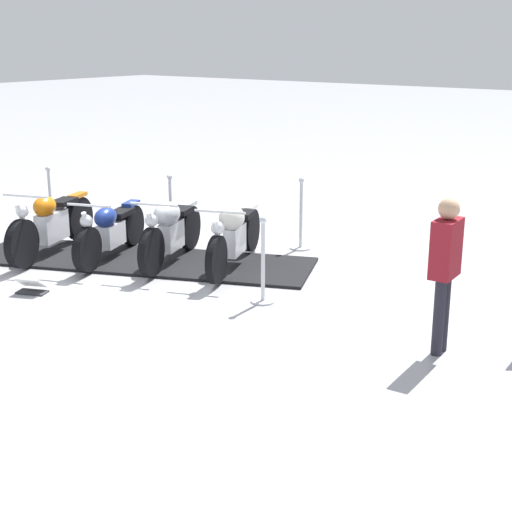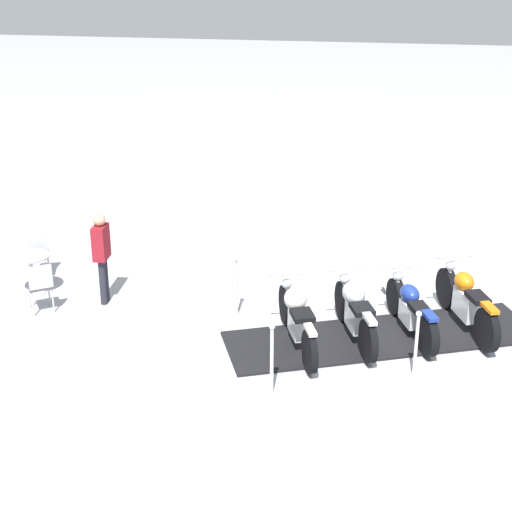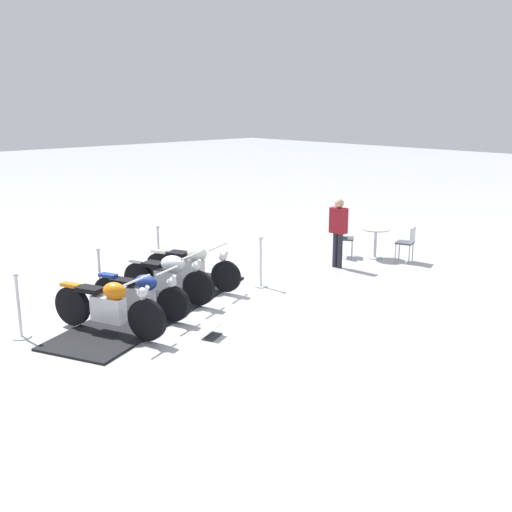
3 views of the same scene
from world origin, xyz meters
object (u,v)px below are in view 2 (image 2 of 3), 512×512
motorcycle_navy (411,309)px  cafe_table (31,265)px  stanchion_left_rear (272,373)px  cafe_chair_near_table (37,251)px  stanchion_left_mid (415,355)px  cafe_chair_across_table (40,284)px  info_placard (393,288)px  bystander_person (101,250)px  motorcycle_cream (296,316)px  stanchion_right_rear (236,296)px  motorcycle_chrome (355,310)px  motorcycle_copper (466,301)px

motorcycle_navy → cafe_table: size_ratio=2.62×
stanchion_left_rear → cafe_chair_near_table: size_ratio=1.29×
stanchion_left_mid → cafe_chair_across_table: bearing=-9.7°
info_placard → bystander_person: size_ratio=0.26×
stanchion_left_rear → cafe_chair_near_table: 6.10m
motorcycle_cream → cafe_chair_across_table: motorcycle_cream is taller
stanchion_right_rear → cafe_table: bearing=-3.4°
motorcycle_navy → stanchion_right_rear: (2.92, -0.13, -0.08)m
motorcycle_chrome → cafe_chair_across_table: motorcycle_chrome is taller
motorcycle_navy → cafe_chair_near_table: bearing=60.2°
info_placard → cafe_chair_across_table: 6.31m
motorcycle_copper → info_placard: (1.18, -1.29, -0.45)m
motorcycle_navy → stanchion_right_rear: stanchion_right_rear is taller
motorcycle_navy → cafe_chair_near_table: motorcycle_navy is taller
cafe_chair_near_table → stanchion_left_mid: bearing=52.3°
motorcycle_cream → stanchion_left_mid: size_ratio=1.99×
stanchion_right_rear → cafe_table: 3.84m
motorcycle_navy → stanchion_left_rear: (1.92, 2.23, -0.10)m
motorcycle_copper → stanchion_left_mid: size_ratio=2.01×
motorcycle_navy → stanchion_left_mid: (-0.07, 1.39, -0.08)m
motorcycle_cream → stanchion_left_mid: 1.96m
bystander_person → motorcycle_navy: bearing=-6.7°
info_placard → cafe_chair_near_table: cafe_chair_near_table is taller
motorcycle_chrome → stanchion_left_rear: size_ratio=1.76×
stanchion_left_mid → motorcycle_copper: bearing=-114.8°
bystander_person → info_placard: bearing=11.6°
cafe_chair_across_table → motorcycle_chrome: bearing=-126.2°
info_placard → bystander_person: bystander_person is taller
motorcycle_chrome → info_placard: motorcycle_chrome is taller
cafe_chair_near_table → bystander_person: bearing=44.4°
motorcycle_copper → stanchion_left_mid: (0.82, 1.77, -0.13)m
cafe_chair_across_table → cafe_chair_near_table: bearing=-8.8°
motorcycle_copper → stanchion_right_rear: size_ratio=1.99×
cafe_chair_near_table → bystander_person: (-1.66, 0.87, 0.47)m
motorcycle_copper → stanchion_left_rear: 3.84m
bystander_person → motorcycle_cream: bearing=-19.5°
stanchion_right_rear → info_placard: stanchion_right_rear is taller
motorcycle_navy → stanchion_left_mid: bearing=162.1°
motorcycle_navy → info_placard: bearing=-10.4°
stanchion_left_rear → bystander_person: bystander_person is taller
motorcycle_copper → bystander_person: size_ratio=1.32×
stanchion_left_rear → info_placard: size_ratio=2.61×
motorcycle_cream → motorcycle_chrome: bearing=-88.1°
stanchion_right_rear → cafe_chair_across_table: bearing=7.5°
stanchion_right_rear → cafe_chair_near_table: size_ratio=1.26×
stanchion_left_mid → cafe_chair_across_table: (6.34, -1.08, 0.15)m
motorcycle_navy → bystander_person: (5.35, -0.27, 0.54)m
motorcycle_chrome → cafe_chair_across_table: 5.38m
motorcycle_cream → stanchion_left_mid: stanchion_left_mid is taller
motorcycle_navy → stanchion_left_rear: bearing=118.7°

